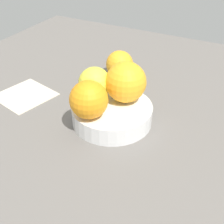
# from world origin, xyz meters

# --- Properties ---
(ground_plane) EXTENTS (1.10, 1.10, 0.02)m
(ground_plane) POSITION_xyz_m (0.00, 0.00, -0.01)
(ground_plane) COLOR #66605B
(fruit_bowl) EXTENTS (0.17, 0.17, 0.04)m
(fruit_bowl) POSITION_xyz_m (0.00, 0.00, 0.02)
(fruit_bowl) COLOR white
(fruit_bowl) RESTS_ON ground_plane
(orange_in_bowl_0) EXTENTS (0.07, 0.07, 0.07)m
(orange_in_bowl_0) POSITION_xyz_m (-0.05, 0.01, 0.07)
(orange_in_bowl_0) COLOR yellow
(orange_in_bowl_0) RESTS_ON fruit_bowl
(orange_in_bowl_1) EXTENTS (0.09, 0.09, 0.09)m
(orange_in_bowl_1) POSITION_xyz_m (0.01, 0.03, 0.08)
(orange_in_bowl_1) COLOR #F9A823
(orange_in_bowl_1) RESTS_ON fruit_bowl
(orange_in_bowl_2) EXTENTS (0.08, 0.08, 0.08)m
(orange_in_bowl_2) POSITION_xyz_m (-0.02, -0.05, 0.08)
(orange_in_bowl_2) COLOR orange
(orange_in_bowl_2) RESTS_ON fruit_bowl
(orange_loose_0) EXTENTS (0.07, 0.07, 0.07)m
(orange_loose_0) POSITION_xyz_m (-0.08, 0.19, 0.04)
(orange_loose_0) COLOR #F9A823
(orange_loose_0) RESTS_ON ground_plane
(folded_napkin) EXTENTS (0.14, 0.14, 0.00)m
(folded_napkin) POSITION_xyz_m (-0.24, -0.01, 0.00)
(folded_napkin) COLOR beige
(folded_napkin) RESTS_ON ground_plane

